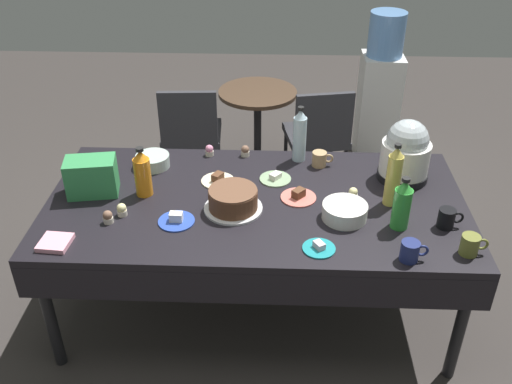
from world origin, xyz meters
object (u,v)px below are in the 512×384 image
(dessert_plate_cream, at_px, (218,180))
(soda_carton, at_px, (92,177))
(dessert_plate_sage, at_px, (275,178))
(cupcake_lemon, at_px, (245,151))
(dessert_plate_coral, at_px, (298,196))
(cupcake_rose, at_px, (209,150))
(soda_bottle_lime_soda, at_px, (402,205))
(cupcake_mint, at_px, (108,217))
(potluck_table, at_px, (256,210))
(glass_salad_bowl, at_px, (153,161))
(soda_bottle_orange_juice, at_px, (142,173))
(maroon_chair_left, at_px, (191,130))
(dessert_plate_teal, at_px, (319,248))
(soda_bottle_water, at_px, (300,136))
(cupcake_vanilla, at_px, (353,194))
(coffee_mug_navy, at_px, (410,251))
(cupcake_berry, at_px, (122,210))
(dessert_plate_cobalt, at_px, (176,220))
(soda_bottle_ginger_ale, at_px, (393,176))
(round_cafe_table, at_px, (258,118))
(coffee_mug_tan, at_px, (320,159))
(slow_cooker, at_px, (406,152))
(water_cooler, at_px, (379,93))
(maroon_chair_right, at_px, (319,132))
(coffee_mug_olive, at_px, (470,245))
(ceramic_snack_bowl, at_px, (345,211))
(coffee_mug_black, at_px, (447,218))
(frosted_layer_cake, at_px, (233,200))

(dessert_plate_cream, xyz_separation_m, soda_carton, (-0.65, -0.14, 0.09))
(dessert_plate_sage, bearing_deg, cupcake_lemon, 124.34)
(dessert_plate_coral, height_order, cupcake_rose, cupcake_rose)
(dessert_plate_cream, distance_m, cupcake_rose, 0.31)
(soda_bottle_lime_soda, bearing_deg, cupcake_mint, -179.05)
(potluck_table, xyz_separation_m, glass_salad_bowl, (-0.61, 0.33, 0.10))
(dessert_plate_sage, distance_m, soda_bottle_orange_juice, 0.73)
(maroon_chair_left, bearing_deg, dessert_plate_teal, -63.80)
(dessert_plate_teal, bearing_deg, soda_carton, 159.43)
(soda_carton, bearing_deg, soda_bottle_water, 10.88)
(dessert_plate_sage, bearing_deg, cupcake_vanilla, -23.74)
(coffee_mug_navy, bearing_deg, maroon_chair_left, 125.02)
(dessert_plate_coral, xyz_separation_m, soda_bottle_water, (0.01, 0.42, 0.14))
(cupcake_vanilla, bearing_deg, cupcake_berry, -170.46)
(dessert_plate_coral, bearing_deg, dessert_plate_cobalt, -158.44)
(dessert_plate_teal, xyz_separation_m, soda_bottle_orange_juice, (-0.91, 0.44, 0.12))
(glass_salad_bowl, bearing_deg, soda_bottle_ginger_ale, -14.08)
(potluck_table, height_order, round_cafe_table, potluck_table)
(coffee_mug_tan, distance_m, round_cafe_table, 1.28)
(dessert_plate_teal, relative_size, soda_carton, 0.60)
(dessert_plate_cream, bearing_deg, dessert_plate_teal, -47.89)
(dessert_plate_cobalt, distance_m, cupcake_vanilla, 0.93)
(dessert_plate_cream, bearing_deg, dessert_plate_cobalt, -113.20)
(potluck_table, xyz_separation_m, slow_cooker, (0.81, 0.26, 0.23))
(slow_cooker, bearing_deg, potluck_table, -162.36)
(dessert_plate_teal, distance_m, dessert_plate_cream, 0.79)
(glass_salad_bowl, bearing_deg, cupcake_berry, -96.89)
(round_cafe_table, relative_size, water_cooler, 0.58)
(maroon_chair_right, distance_m, round_cafe_table, 0.52)
(potluck_table, relative_size, cupcake_lemon, 32.59)
(soda_bottle_orange_juice, bearing_deg, soda_bottle_lime_soda, -10.61)
(cupcake_mint, bearing_deg, soda_bottle_orange_juice, 64.87)
(slow_cooker, height_order, coffee_mug_tan, slow_cooker)
(soda_bottle_water, distance_m, coffee_mug_tan, 0.18)
(coffee_mug_tan, distance_m, coffee_mug_navy, 0.92)
(soda_bottle_lime_soda, bearing_deg, maroon_chair_right, 100.86)
(dessert_plate_cobalt, height_order, cupcake_berry, cupcake_berry)
(dessert_plate_cobalt, relative_size, coffee_mug_olive, 1.43)
(glass_salad_bowl, xyz_separation_m, ceramic_snack_bowl, (1.06, -0.48, 0.00))
(soda_bottle_orange_juice, bearing_deg, coffee_mug_black, -8.80)
(slow_cooker, xyz_separation_m, soda_bottle_ginger_ale, (-0.11, -0.25, -0.00))
(soda_carton, height_order, maroon_chair_left, soda_carton)
(cupcake_lemon, xyz_separation_m, coffee_mug_black, (1.02, -0.68, 0.02))
(potluck_table, xyz_separation_m, maroon_chair_right, (0.41, 1.33, -0.20))
(glass_salad_bowl, xyz_separation_m, cupcake_rose, (0.31, 0.15, -0.00))
(dessert_plate_cobalt, bearing_deg, coffee_mug_navy, -12.84)
(coffee_mug_olive, relative_size, round_cafe_table, 0.18)
(frosted_layer_cake, bearing_deg, dessert_plate_sage, 54.97)
(soda_bottle_lime_soda, height_order, soda_carton, soda_bottle_lime_soda)
(glass_salad_bowl, height_order, dessert_plate_teal, glass_salad_bowl)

